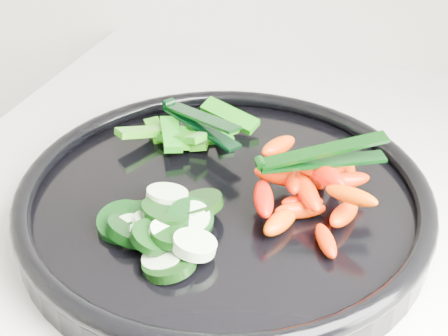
% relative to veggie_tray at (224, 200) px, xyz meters
% --- Properties ---
extents(veggie_tray, '(0.42, 0.42, 0.04)m').
position_rel_veggie_tray_xyz_m(veggie_tray, '(0.00, 0.00, 0.00)').
color(veggie_tray, black).
rests_on(veggie_tray, counter).
extents(cucumber_pile, '(0.13, 0.12, 0.04)m').
position_rel_veggie_tray_xyz_m(cucumber_pile, '(-0.03, -0.07, 0.01)').
color(cucumber_pile, black).
rests_on(cucumber_pile, veggie_tray).
extents(carrot_pile, '(0.12, 0.15, 0.06)m').
position_rel_veggie_tray_xyz_m(carrot_pile, '(0.08, 0.01, 0.02)').
color(carrot_pile, '#FC1D00').
rests_on(carrot_pile, veggie_tray).
extents(pepper_pile, '(0.13, 0.11, 0.04)m').
position_rel_veggie_tray_xyz_m(pepper_pile, '(-0.06, 0.08, 0.01)').
color(pepper_pile, '#28750B').
rests_on(pepper_pile, veggie_tray).
extents(tong_carrot, '(0.11, 0.07, 0.02)m').
position_rel_veggie_tray_xyz_m(tong_carrot, '(0.08, 0.02, 0.05)').
color(tong_carrot, black).
rests_on(tong_carrot, carrot_pile).
extents(tong_pepper, '(0.10, 0.07, 0.02)m').
position_rel_veggie_tray_xyz_m(tong_pepper, '(-0.06, 0.08, 0.03)').
color(tong_pepper, black).
rests_on(tong_pepper, pepper_pile).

